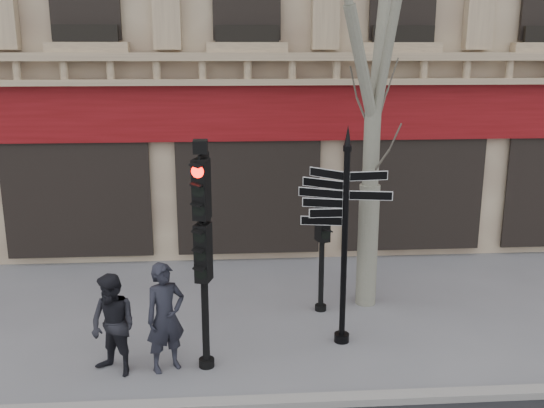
{
  "coord_description": "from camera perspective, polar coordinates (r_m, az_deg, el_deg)",
  "views": [
    {
      "loc": [
        -0.43,
        -9.13,
        4.99
      ],
      "look_at": [
        0.26,
        0.6,
        2.51
      ],
      "focal_mm": 40.0,
      "sensor_mm": 36.0,
      "label": 1
    }
  ],
  "objects": [
    {
      "name": "ground",
      "position": [
        10.41,
        -1.23,
        -14.36
      ],
      "size": [
        80.0,
        80.0,
        0.0
      ],
      "primitive_type": "plane",
      "color": "slate",
      "rests_on": "ground"
    },
    {
      "name": "kerb",
      "position": [
        9.17,
        -0.78,
        -18.21
      ],
      "size": [
        80.0,
        0.25,
        0.12
      ],
      "primitive_type": "cube",
      "color": "gray",
      "rests_on": "ground"
    },
    {
      "name": "fingerpost",
      "position": [
        10.13,
        6.97,
        0.35
      ],
      "size": [
        2.04,
        2.04,
        3.83
      ],
      "rotation": [
        0.0,
        0.0,
        -0.34
      ],
      "color": "black",
      "rests_on": "ground"
    },
    {
      "name": "traffic_signal_main",
      "position": [
        9.33,
        -6.54,
        -2.31
      ],
      "size": [
        0.48,
        0.4,
        3.7
      ],
      "rotation": [
        0.0,
        0.0,
        -0.3
      ],
      "color": "black",
      "rests_on": "ground"
    },
    {
      "name": "traffic_signal_secondary",
      "position": [
        11.62,
        4.75,
        -2.56
      ],
      "size": [
        0.46,
        0.38,
        2.34
      ],
      "rotation": [
        0.0,
        0.0,
        0.29
      ],
      "color": "black",
      "rests_on": "ground"
    },
    {
      "name": "pedestrian_a",
      "position": [
        9.86,
        -10.0,
        -10.46
      ],
      "size": [
        0.78,
        0.7,
        1.79
      ],
      "primitive_type": "imported",
      "rotation": [
        0.0,
        0.0,
        0.52
      ],
      "color": "black",
      "rests_on": "ground"
    },
    {
      "name": "pedestrian_b",
      "position": [
        9.94,
        -14.72,
        -10.99
      ],
      "size": [
        1.01,
        0.96,
        1.65
      ],
      "primitive_type": "imported",
      "rotation": [
        0.0,
        0.0,
        -0.57
      ],
      "color": "black",
      "rests_on": "ground"
    }
  ]
}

